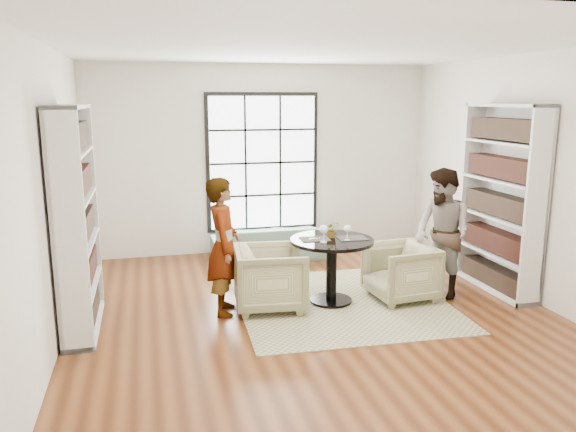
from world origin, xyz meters
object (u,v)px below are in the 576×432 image
object	(u,v)px
armchair_right	(401,272)
flower_centerpiece	(332,229)
wine_glass_right	(348,229)
person_left	(223,246)
person_right	(443,233)
sofa	(269,242)
armchair_left	(270,278)
wine_glass_left	(324,230)
pedestal_table	(332,257)

from	to	relation	value
armchair_right	flower_centerpiece	distance (m)	1.03
wine_glass_right	flower_centerpiece	distance (m)	0.23
wine_glass_right	flower_centerpiece	bearing A→B (deg)	124.22
person_left	person_right	size ratio (longest dim) A/B	0.98
sofa	wine_glass_right	xyz separation A→B (m)	(0.47, -2.21, 0.68)
armchair_right	person_left	size ratio (longest dim) A/B	0.48
armchair_left	person_left	size ratio (longest dim) A/B	0.52
armchair_right	wine_glass_left	xyz separation A→B (m)	(-1.02, -0.04, 0.60)
pedestal_table	sofa	world-z (taller)	pedestal_table
armchair_left	person_left	world-z (taller)	person_left
wine_glass_left	person_left	bearing A→B (deg)	173.55
pedestal_table	person_right	bearing A→B (deg)	-3.84
wine_glass_right	armchair_right	bearing A→B (deg)	1.46
person_right	person_left	bearing A→B (deg)	-105.38
person_left	flower_centerpiece	distance (m)	1.34
armchair_left	wine_glass_left	size ratio (longest dim) A/B	3.93
armchair_right	person_right	world-z (taller)	person_right
person_right	wine_glass_left	size ratio (longest dim) A/B	7.72
sofa	person_right	world-z (taller)	person_right
wine_glass_right	flower_centerpiece	world-z (taller)	flower_centerpiece
pedestal_table	person_left	world-z (taller)	person_left
wine_glass_left	flower_centerpiece	size ratio (longest dim) A/B	1.05
wine_glass_left	flower_centerpiece	xyz separation A→B (m)	(0.17, 0.21, -0.05)
armchair_right	flower_centerpiece	size ratio (longest dim) A/B	3.83
sofa	wine_glass_left	world-z (taller)	wine_glass_left
armchair_right	wine_glass_right	size ratio (longest dim) A/B	4.05
armchair_left	wine_glass_left	xyz separation A→B (m)	(0.61, -0.13, 0.58)
armchair_right	person_right	bearing A→B (deg)	85.16
armchair_left	flower_centerpiece	xyz separation A→B (m)	(0.79, 0.08, 0.53)
sofa	armchair_left	distance (m)	2.15
armchair_left	wine_glass_right	world-z (taller)	wine_glass_right
flower_centerpiece	person_right	bearing A→B (deg)	-6.96
pedestal_table	wine_glass_left	world-z (taller)	wine_glass_left
pedestal_table	armchair_right	bearing A→B (deg)	-6.25
person_left	person_right	distance (m)	2.74
person_right	wine_glass_left	bearing A→B (deg)	-102.02
armchair_left	flower_centerpiece	world-z (taller)	flower_centerpiece
pedestal_table	wine_glass_left	size ratio (longest dim) A/B	4.80
wine_glass_left	armchair_left	bearing A→B (deg)	167.90
armchair_left	wine_glass_right	distance (m)	1.08
wine_glass_left	flower_centerpiece	bearing A→B (deg)	50.25
sofa	wine_glass_left	size ratio (longest dim) A/B	8.49
sofa	person_right	distance (m)	2.85
sofa	wine_glass_right	size ratio (longest dim) A/B	9.39
sofa	wine_glass_right	distance (m)	2.36
wine_glass_left	pedestal_table	bearing A→B (deg)	42.23
armchair_left	flower_centerpiece	bearing A→B (deg)	-78.63
person_left	wine_glass_left	xyz separation A→B (m)	(1.16, -0.13, 0.16)
pedestal_table	person_right	world-z (taller)	person_right
person_right	armchair_right	bearing A→B (deg)	-103.46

